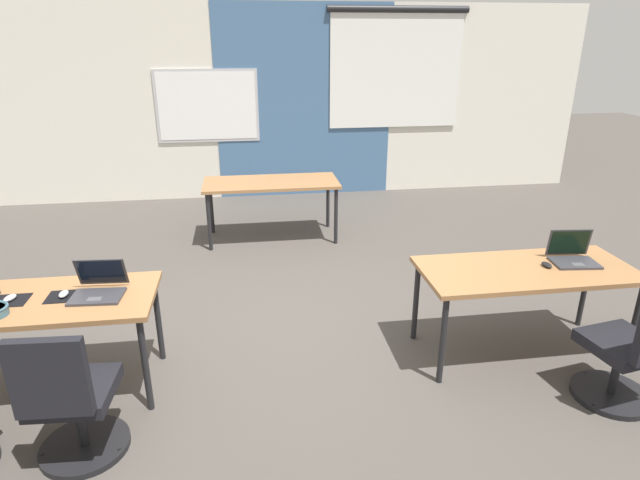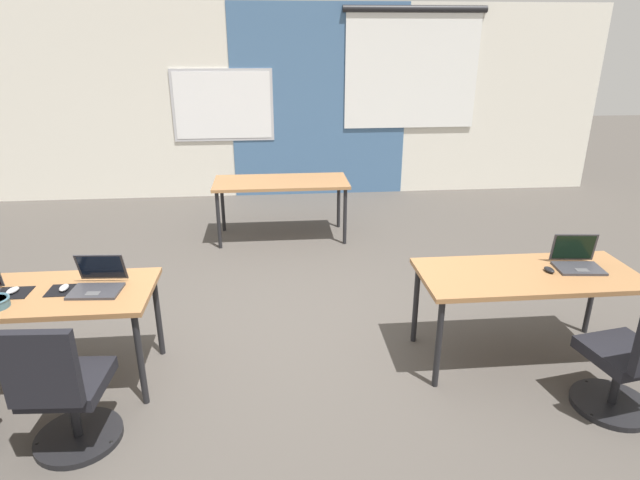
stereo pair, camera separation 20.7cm
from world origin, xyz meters
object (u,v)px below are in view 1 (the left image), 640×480
desk_far_center (271,186)px  chair_near_right_end (630,356)px  laptop_near_left_inner (99,288)px  laptop_near_right_end (573,255)px  mouse_near_right_end (547,265)px  mouse_near_left_inner (64,294)px  desk_near_right (526,275)px  mouse_near_left_end (10,298)px  desk_near_left (31,308)px  chair_near_left_inner (71,405)px

desk_far_center → chair_near_right_end: 4.12m
desk_far_center → laptop_near_left_inner: bearing=-115.2°
laptop_near_right_end → laptop_near_left_inner: 3.46m
desk_far_center → mouse_near_right_end: 3.39m
mouse_near_right_end → mouse_near_left_inner: size_ratio=1.05×
desk_near_right → desk_far_center: (-1.75, 2.80, 0.00)m
laptop_near_left_inner → mouse_near_left_inner: laptop_near_left_inner is taller
mouse_near_left_end → mouse_near_left_inner: size_ratio=1.12×
desk_near_left → chair_near_right_end: (3.89, -0.71, -0.28)m
mouse_near_left_end → mouse_near_left_inner: same height
mouse_near_right_end → laptop_near_left_inner: 3.22m
desk_near_right → mouse_near_left_end: (-3.62, 0.00, 0.08)m
laptop_near_right_end → mouse_near_left_end: bearing=-173.3°
desk_far_center → desk_near_right: bearing=-58.0°
mouse_near_left_end → laptop_near_right_end: bearing=0.9°
laptop_near_left_inner → mouse_near_left_inner: size_ratio=3.46×
desk_far_center → laptop_near_left_inner: laptop_near_left_inner is taller
desk_far_center → chair_near_right_end: size_ratio=1.74×
desk_near_left → desk_near_right: bearing=0.0°
desk_near_left → desk_near_right: (3.50, 0.00, 0.00)m
mouse_near_left_inner → mouse_near_right_end: bearing=-0.2°
laptop_near_right_end → laptop_near_left_inner: bearing=-173.4°
desk_near_right → laptop_near_right_end: (0.40, 0.06, 0.11)m
mouse_near_right_end → laptop_near_left_inner: laptop_near_left_inner is taller
desk_far_center → mouse_near_right_end: mouse_near_right_end is taller
chair_near_right_end → mouse_near_left_inner: size_ratio=9.10×
mouse_near_right_end → mouse_near_left_inner: bearing=179.8°
mouse_near_left_inner → laptop_near_right_end: bearing=0.8°
chair_near_right_end → mouse_near_left_inner: chair_near_right_end is taller
desk_near_left → chair_near_left_inner: (0.40, -0.70, -0.28)m
laptop_near_right_end → desk_near_right: bearing=-165.0°
mouse_near_left_end → chair_near_left_inner: 0.94m
laptop_near_right_end → mouse_near_left_inner: bearing=-173.4°
desk_near_left → mouse_near_left_inner: mouse_near_left_inner is taller
chair_near_right_end → laptop_near_left_inner: (-3.45, 0.72, 0.39)m
laptop_near_right_end → chair_near_left_inner: laptop_near_right_end is taller
desk_near_left → desk_far_center: same height
mouse_near_right_end → laptop_near_right_end: bearing=14.8°
chair_near_right_end → chair_near_left_inner: size_ratio=1.00×
laptop_near_left_inner → chair_near_left_inner: bearing=-89.2°
mouse_near_left_inner → mouse_near_left_end: bearing=-178.2°
laptop_near_right_end → mouse_near_right_end: 0.26m
desk_near_right → desk_far_center: size_ratio=1.00×
mouse_near_right_end → laptop_near_left_inner: (-3.22, 0.02, 0.03)m
laptop_near_left_inner → desk_far_center: bearing=68.7°
desk_near_right → laptop_near_right_end: size_ratio=4.51×
mouse_near_left_inner → chair_near_right_end: bearing=-11.1°
chair_near_left_inner → mouse_near_left_end: bearing=-50.1°
desk_near_right → mouse_near_left_inner: size_ratio=15.82×
chair_near_left_inner → desk_far_center: bearing=-107.7°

